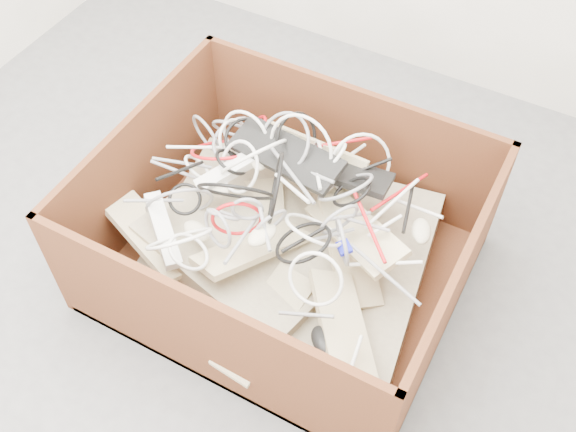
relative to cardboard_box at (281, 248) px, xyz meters
The scene contains 8 objects.
ground 0.31m from the cardboard_box, 142.63° to the right, with size 3.00×3.00×0.00m, color #515254.
cardboard_box is the anchor object (origin of this frame).
keyboard_pile 0.15m from the cardboard_box, 18.05° to the right, with size 1.12×0.83×0.33m.
mice_scatter 0.22m from the cardboard_box, 66.20° to the right, with size 0.79×0.59×0.20m.
power_strip_left 0.33m from the cardboard_box, 162.76° to the left, with size 0.29×0.05×0.04m, color silver.
power_strip_right 0.43m from the cardboard_box, 141.86° to the right, with size 0.28×0.05×0.04m, color silver.
vga_plug 0.36m from the cardboard_box, 13.02° to the right, with size 0.04×0.04×0.02m, color #0B10AD.
cable_tangle 0.28m from the cardboard_box, 148.31° to the left, with size 1.06×0.85×0.48m.
Camera 1 is at (0.92, -1.06, 2.06)m, focal length 42.48 mm.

